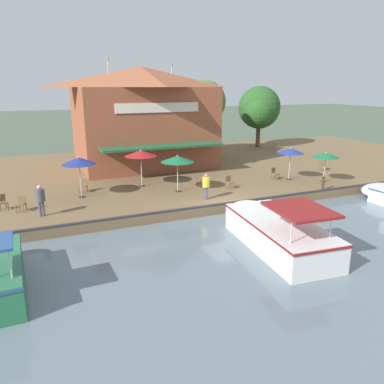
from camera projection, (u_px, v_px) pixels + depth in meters
name	position (u px, v px, depth m)	size (l,w,h in m)	color
ground_plane	(228.00, 214.00, 21.80)	(220.00, 220.00, 0.00)	#4C5B47
quay_deck	(165.00, 171.00, 31.45)	(22.00, 56.00, 0.60)	brown
quay_edge_fender	(228.00, 203.00, 21.72)	(0.20, 50.40, 0.10)	#2D2D33
waterfront_restaurant	(143.00, 116.00, 31.79)	(10.60, 11.31, 8.82)	brown
patio_umbrella_near_quay_edge	(141.00, 153.00, 24.96)	(2.15, 2.15, 2.52)	#B7B7B7
patio_umbrella_mid_patio_right	(79.00, 161.00, 22.47)	(2.05, 2.05, 2.53)	#B7B7B7
patio_umbrella_back_row	(291.00, 151.00, 26.87)	(1.88, 1.88, 2.35)	#B7B7B7
patio_umbrella_mid_patio_left	(177.00, 159.00, 23.70)	(2.12, 2.12, 2.40)	#B7B7B7
patio_umbrella_by_entrance	(326.00, 155.00, 26.23)	(1.86, 1.86, 2.16)	#B7B7B7
cafe_chair_facing_river	(83.00, 185.00, 24.03)	(0.60, 0.60, 0.85)	brown
cafe_chair_mid_patio	(274.00, 173.00, 27.40)	(0.54, 0.54, 0.85)	brown
cafe_chair_under_first_umbrella	(2.00, 201.00, 20.63)	(0.56, 0.56, 0.85)	brown
cafe_chair_far_corner_seat	(323.00, 165.00, 30.28)	(0.59, 0.59, 0.85)	brown
cafe_chair_back_row_seat	(21.00, 203.00, 20.37)	(0.57, 0.57, 0.85)	brown
cafe_chair_beside_entrance	(229.00, 181.00, 24.97)	(0.52, 0.52, 0.85)	brown
person_near_entrance	(40.00, 197.00, 19.42)	(0.48, 0.48, 1.69)	#4C4C56
person_mid_patio	(206.00, 183.00, 22.39)	(0.45, 0.45, 1.59)	#4C4C56
motorboat_mid_row	(271.00, 228.00, 17.53)	(7.58, 3.19, 2.36)	white
mooring_post	(323.00, 183.00, 24.57)	(0.22, 0.22, 0.89)	#473323
tree_upstream_bank	(259.00, 109.00, 40.94)	(4.84, 4.61, 6.65)	brown
tree_downstream_bank	(204.00, 103.00, 35.88)	(4.28, 4.07, 7.21)	brown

